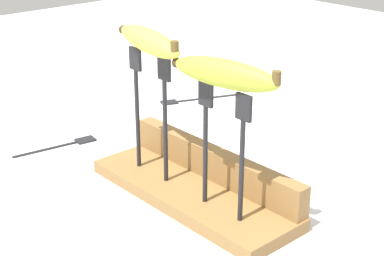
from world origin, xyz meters
name	(u,v)px	position (x,y,z in m)	size (l,w,h in m)	color
ground_plane	(192,199)	(0.00, 0.00, 0.00)	(3.00, 3.00, 0.00)	silver
wooden_board	(192,193)	(0.00, 0.00, 0.01)	(0.37, 0.12, 0.02)	olive
board_backstop	(215,164)	(0.00, 0.05, 0.05)	(0.36, 0.03, 0.05)	olive
fork_stand_left	(150,104)	(-0.08, -0.01, 0.14)	(0.10, 0.01, 0.20)	black
fork_stand_right	(223,139)	(0.08, -0.01, 0.13)	(0.10, 0.01, 0.19)	black
banana_raised_left	(149,41)	(-0.08, -0.01, 0.24)	(0.19, 0.08, 0.04)	#DBD147
banana_raised_right	(225,74)	(0.08, -0.01, 0.23)	(0.17, 0.07, 0.04)	#B2C138
fork_fallen_near	(189,99)	(-0.34, 0.30, 0.00)	(0.08, 0.17, 0.01)	black
fork_fallen_far	(67,143)	(-0.31, -0.04, 0.00)	(0.04, 0.16, 0.01)	black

